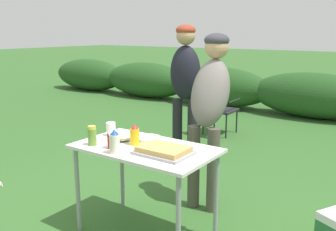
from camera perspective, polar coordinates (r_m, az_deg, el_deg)
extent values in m
ellipsoid|color=#234C1E|center=(10.68, -11.88, 6.12)|extent=(2.40, 0.90, 0.86)
ellipsoid|color=#234C1E|center=(9.34, -3.36, 5.44)|extent=(2.40, 0.90, 0.86)
ellipsoid|color=#234C1E|center=(8.26, 7.64, 4.39)|extent=(2.40, 0.90, 0.86)
ellipsoid|color=#234C1E|center=(7.57, 21.22, 2.87)|extent=(2.40, 0.90, 0.86)
cube|color=silver|center=(2.92, -3.53, -5.03)|extent=(1.10, 0.64, 0.02)
cylinder|color=gray|center=(3.18, -13.60, -10.93)|extent=(0.04, 0.04, 0.71)
cylinder|color=gray|center=(2.60, 1.59, -16.26)|extent=(0.04, 0.04, 0.71)
cylinder|color=gray|center=(3.53, -7.01, -8.22)|extent=(0.04, 0.04, 0.71)
cylinder|color=gray|center=(3.01, 7.36, -12.05)|extent=(0.04, 0.04, 0.71)
cube|color=#9E9EA3|center=(2.74, -0.67, -5.70)|extent=(0.40, 0.29, 0.02)
cube|color=tan|center=(2.73, -0.67, -5.14)|extent=(0.35, 0.25, 0.04)
cylinder|color=white|center=(3.07, -2.98, -3.56)|extent=(0.21, 0.21, 0.03)
ellipsoid|color=#ADBC99|center=(3.09, -7.05, -3.16)|extent=(0.18, 0.18, 0.07)
cylinder|color=white|center=(3.24, -8.68, -2.05)|extent=(0.08, 0.08, 0.12)
cylinder|color=yellow|center=(2.96, -5.04, -3.23)|extent=(0.07, 0.07, 0.13)
cone|color=red|center=(2.94, -5.07, -1.67)|extent=(0.06, 0.06, 0.04)
cylinder|color=olive|center=(2.99, -11.48, -3.23)|extent=(0.07, 0.07, 0.13)
cylinder|color=#D1CC47|center=(2.97, -11.55, -1.80)|extent=(0.06, 0.06, 0.02)
cylinder|color=red|center=(2.89, -8.57, -3.84)|extent=(0.07, 0.07, 0.12)
cone|color=white|center=(2.87, -8.62, -2.39)|extent=(0.06, 0.06, 0.03)
cylinder|color=silver|center=(2.77, -8.14, -4.32)|extent=(0.08, 0.08, 0.14)
cone|color=#194793|center=(2.74, -8.20, -2.50)|extent=(0.07, 0.07, 0.04)
cylinder|color=#4C473D|center=(3.50, 3.93, -7.79)|extent=(0.11, 0.11, 0.78)
cylinder|color=#4C473D|center=(3.42, 6.88, -8.32)|extent=(0.11, 0.11, 0.78)
ellipsoid|color=slate|center=(3.39, 6.45, 3.46)|extent=(0.39, 0.50, 0.68)
sphere|color=tan|center=(3.46, 7.41, 10.31)|extent=(0.22, 0.22, 0.22)
ellipsoid|color=#333338|center=(3.45, 7.44, 11.30)|extent=(0.23, 0.23, 0.13)
cylinder|color=black|center=(4.68, 1.43, -2.28)|extent=(0.12, 0.12, 0.80)
cylinder|color=black|center=(4.59, 3.73, -2.61)|extent=(0.12, 0.12, 0.80)
ellipsoid|color=black|center=(4.50, 2.66, 6.52)|extent=(0.40, 0.31, 0.65)
sphere|color=tan|center=(4.47, 2.72, 12.07)|extent=(0.22, 0.22, 0.22)
ellipsoid|color=#993823|center=(4.47, 2.73, 12.85)|extent=(0.23, 0.23, 0.13)
cube|color=#232328|center=(6.02, 7.99, 0.83)|extent=(0.47, 0.47, 0.03)
cube|color=#232328|center=(5.73, 6.85, 2.59)|extent=(0.46, 0.17, 0.44)
cylinder|color=black|center=(5.97, 5.37, -1.11)|extent=(0.02, 0.02, 0.38)
cylinder|color=black|center=(5.80, 8.85, -1.62)|extent=(0.02, 0.02, 0.38)
cylinder|color=black|center=(6.32, 7.09, -0.38)|extent=(0.02, 0.02, 0.38)
cylinder|color=black|center=(6.16, 10.42, -0.84)|extent=(0.02, 0.02, 0.38)
cylinder|color=black|center=(6.08, 6.09, 2.69)|extent=(0.03, 0.41, 0.02)
cylinder|color=black|center=(5.89, 10.06, 2.24)|extent=(0.03, 0.41, 0.02)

